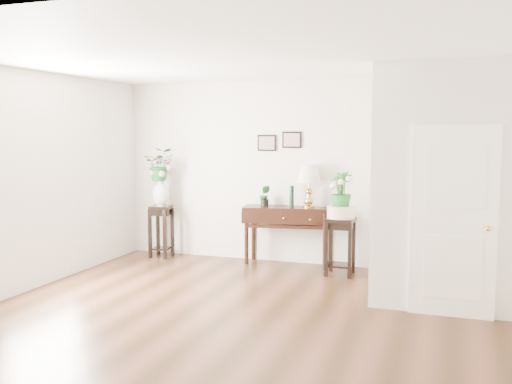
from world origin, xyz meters
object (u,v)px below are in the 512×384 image
at_px(table_lamp, 309,184).
at_px(console_table, 288,236).
at_px(plant_stand_a, 161,231).
at_px(plant_stand_b, 340,247).

bearing_deg(table_lamp, console_table, 180.00).
xyz_separation_m(plant_stand_a, plant_stand_b, (2.96, -0.24, -0.01)).
bearing_deg(plant_stand_b, plant_stand_a, 175.38).
bearing_deg(plant_stand_a, plant_stand_b, -4.62).
bearing_deg(plant_stand_a, console_table, 4.00).
relative_size(table_lamp, plant_stand_a, 0.77).
height_order(table_lamp, plant_stand_b, table_lamp).
bearing_deg(table_lamp, plant_stand_a, -176.54).
distance_m(table_lamp, plant_stand_a, 2.55).
relative_size(console_table, plant_stand_a, 1.60).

